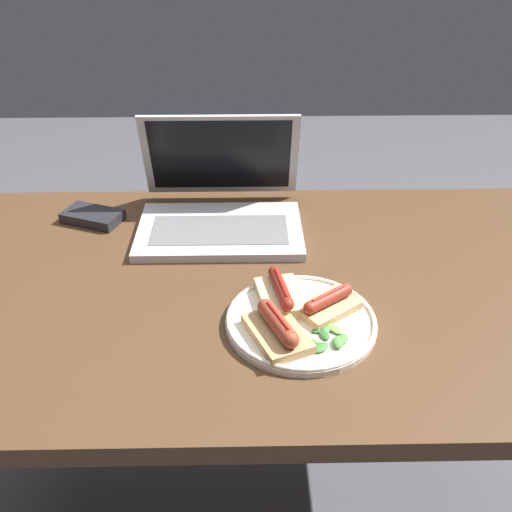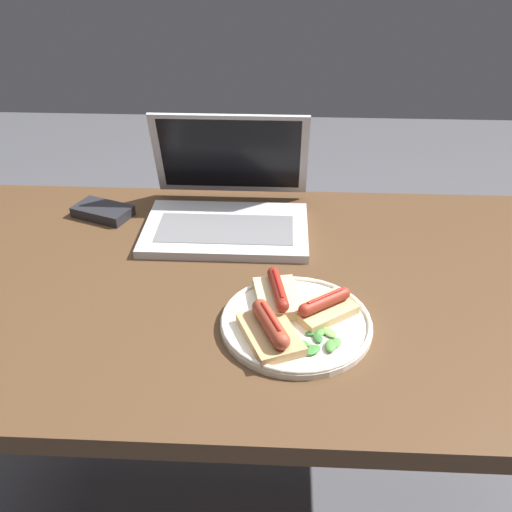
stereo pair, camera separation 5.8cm
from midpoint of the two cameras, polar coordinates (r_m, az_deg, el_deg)
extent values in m
plane|color=#4C4C51|center=(1.57, 1.99, -24.08)|extent=(6.00, 6.00, 0.00)
cube|color=#4C331E|center=(1.07, 2.68, -3.27)|extent=(1.34, 0.75, 0.04)
cylinder|color=#4C331E|center=(1.63, 23.83, -7.59)|extent=(0.05, 0.05, 0.67)
cylinder|color=#4C331E|center=(1.63, -18.96, -6.52)|extent=(0.05, 0.05, 0.67)
cube|color=#B7B7BC|center=(1.20, -1.63, 2.64)|extent=(0.34, 0.22, 0.02)
cube|color=slate|center=(1.18, -1.69, 2.73)|extent=(0.28, 0.12, 0.00)
cube|color=#B7B7BC|center=(1.28, -1.24, 10.08)|extent=(0.34, 0.07, 0.20)
cube|color=black|center=(1.27, -1.26, 10.06)|extent=(0.31, 0.06, 0.18)
cylinder|color=silver|center=(0.95, 5.78, -6.82)|extent=(0.25, 0.25, 0.01)
torus|color=silver|center=(0.95, 5.81, -6.46)|extent=(0.25, 0.25, 0.01)
cube|color=tan|center=(0.96, 8.54, -5.42)|extent=(0.12, 0.11, 0.01)
cylinder|color=maroon|center=(0.95, 8.62, -4.55)|extent=(0.08, 0.07, 0.02)
sphere|color=maroon|center=(0.93, 6.69, -5.43)|extent=(0.02, 0.02, 0.02)
sphere|color=maroon|center=(0.98, 10.47, -3.72)|extent=(0.02, 0.02, 0.02)
cylinder|color=red|center=(0.95, 8.68, -4.03)|extent=(0.06, 0.05, 0.00)
cube|color=tan|center=(0.91, 3.29, -7.86)|extent=(0.12, 0.14, 0.02)
cylinder|color=#9E3D28|center=(0.89, 3.33, -6.80)|extent=(0.06, 0.09, 0.03)
sphere|color=#9E3D28|center=(0.92, 2.25, -5.18)|extent=(0.03, 0.03, 0.03)
sphere|color=#9E3D28|center=(0.86, 4.50, -8.53)|extent=(0.03, 0.03, 0.03)
cylinder|color=red|center=(0.88, 3.36, -6.12)|extent=(0.03, 0.07, 0.01)
cube|color=#D6B784|center=(0.98, 3.88, -4.26)|extent=(0.09, 0.12, 0.02)
cylinder|color=maroon|center=(0.97, 3.92, -3.30)|extent=(0.04, 0.10, 0.02)
sphere|color=maroon|center=(1.00, 3.38, -1.71)|extent=(0.02, 0.02, 0.02)
sphere|color=maroon|center=(0.93, 4.51, -5.02)|extent=(0.02, 0.02, 0.02)
cylinder|color=red|center=(0.96, 3.95, -2.80)|extent=(0.02, 0.08, 0.01)
ellipsoid|color=#4C8E3D|center=(0.91, 9.80, -8.62)|extent=(0.03, 0.03, 0.01)
ellipsoid|color=#387A33|center=(0.89, 7.54, -9.38)|extent=(0.03, 0.03, 0.01)
ellipsoid|color=#2D662D|center=(0.92, 7.26, -7.75)|extent=(0.02, 0.01, 0.01)
ellipsoid|color=#4C8E3D|center=(0.90, 9.31, -8.89)|extent=(0.02, 0.03, 0.01)
ellipsoid|color=#387A33|center=(0.90, 6.64, -8.68)|extent=(0.02, 0.02, 0.00)
ellipsoid|color=#2D662D|center=(0.91, 8.02, -8.15)|extent=(0.02, 0.03, 0.01)
ellipsoid|color=#4C8E3D|center=(0.92, 8.24, -7.69)|extent=(0.02, 0.02, 0.01)
ellipsoid|color=#709E4C|center=(0.93, 9.12, -7.59)|extent=(0.03, 0.03, 0.01)
ellipsoid|color=#4C8E3D|center=(0.90, 7.62, -9.08)|extent=(0.02, 0.02, 0.00)
cube|color=#232328|center=(1.30, -13.84, 4.34)|extent=(0.14, 0.11, 0.02)
camera|label=1|loc=(0.03, -88.36, 1.05)|focal=40.00mm
camera|label=2|loc=(0.03, 91.64, -1.05)|focal=40.00mm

